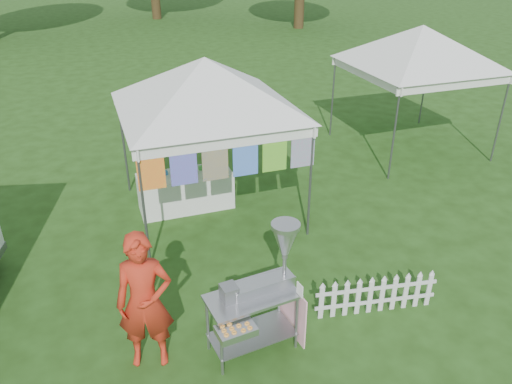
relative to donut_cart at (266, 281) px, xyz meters
name	(u,v)px	position (x,y,z in m)	size (l,w,h in m)	color
ground	(277,329)	(0.25, 0.21, -1.04)	(120.00, 120.00, 0.00)	#214012
canopy_main	(204,58)	(0.25, 3.71, 1.95)	(4.24, 4.24, 3.45)	#59595E
canopy_right	(424,25)	(5.75, 5.21, 1.95)	(4.24, 4.24, 3.45)	#59595E
donut_cart	(266,281)	(0.00, 0.00, 0.00)	(1.27, 1.00, 1.77)	gray
vendor	(145,302)	(-1.47, 0.23, -0.10)	(0.68, 0.45, 1.88)	red
picket_fence	(376,296)	(1.71, 0.07, -0.75)	(1.78, 0.32, 0.56)	silver
display_table	(186,191)	(-0.19, 3.99, -0.67)	(1.80, 0.70, 0.74)	white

